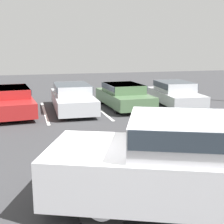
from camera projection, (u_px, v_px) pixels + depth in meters
ground_plane at (138, 205)px, 6.05m from camera, size 60.00×60.00×0.00m
stall_stripe_c at (45, 112)px, 14.57m from camera, size 0.12×5.09×0.01m
stall_stripe_d at (99, 109)px, 15.25m from camera, size 0.12×5.09×0.01m
stall_stripe_e at (149, 107)px, 15.94m from camera, size 0.12×5.09×0.01m
stall_stripe_f at (195, 104)px, 16.63m from camera, size 0.12×5.09×0.01m
pickup_truck at (202, 165)px, 5.75m from camera, size 6.07×4.11×1.76m
parked_sedan_b at (11, 100)px, 14.18m from camera, size 2.16×4.85×1.21m
parked_sedan_c at (72, 97)px, 14.89m from camera, size 1.85×4.79×1.26m
parked_sedan_d at (124, 95)px, 15.65m from camera, size 1.96×4.32×1.19m
parked_sedan_e at (175, 93)px, 16.33m from camera, size 2.08×4.40×1.21m
wheel_stop_curb at (123, 96)px, 18.89m from camera, size 1.95×0.20×0.14m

